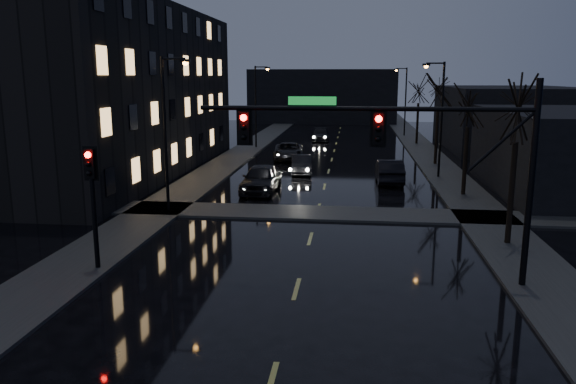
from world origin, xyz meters
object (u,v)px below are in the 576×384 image
(oncoming_car_a, at_px, (261,179))
(oncoming_car_c, at_px, (288,151))
(oncoming_car_d, at_px, (321,135))
(lead_car, at_px, (389,171))
(oncoming_car_b, at_px, (302,164))

(oncoming_car_a, xyz_separation_m, oncoming_car_c, (0.09, 13.90, -0.13))
(oncoming_car_d, xyz_separation_m, lead_car, (6.06, -24.23, 0.11))
(oncoming_car_a, height_order, oncoming_car_b, oncoming_car_a)
(oncoming_car_a, height_order, oncoming_car_d, oncoming_car_a)
(lead_car, bearing_deg, oncoming_car_b, -26.07)
(oncoming_car_b, relative_size, oncoming_car_d, 0.87)
(oncoming_car_a, bearing_deg, oncoming_car_b, 77.09)
(oncoming_car_a, xyz_separation_m, oncoming_car_b, (1.86, 7.04, -0.19))
(oncoming_car_c, height_order, oncoming_car_d, oncoming_car_c)
(oncoming_car_b, height_order, oncoming_car_c, oncoming_car_c)
(oncoming_car_b, bearing_deg, oncoming_car_c, 99.09)
(oncoming_car_b, distance_m, oncoming_car_d, 21.37)
(oncoming_car_a, height_order, oncoming_car_c, oncoming_car_a)
(oncoming_car_a, height_order, lead_car, oncoming_car_a)
(lead_car, bearing_deg, oncoming_car_d, -77.26)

